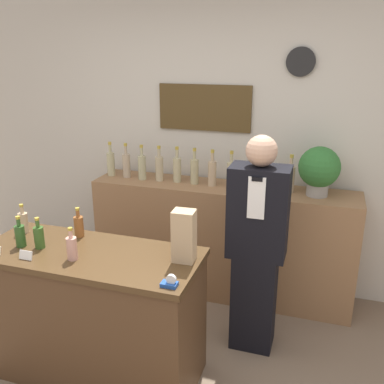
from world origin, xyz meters
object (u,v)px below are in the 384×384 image
Objects in this scene: potted_plant at (319,169)px; shopkeeper at (256,248)px; paper_bag at (184,236)px; tape_dispenser at (170,283)px.

shopkeeper is at bearing -119.09° from potted_plant.
paper_bag is 0.34m from tape_dispenser.
paper_bag is (-0.36, -0.54, 0.27)m from shopkeeper.
tape_dispenser is at bearing -85.54° from paper_bag.
tape_dispenser is at bearing -114.94° from potted_plant.
shopkeeper is at bearing 68.48° from tape_dispenser.
potted_plant is (0.36, 0.66, 0.44)m from shopkeeper.
tape_dispenser is (0.02, -0.31, -0.14)m from paper_bag.
shopkeeper reaches higher than paper_bag.
potted_plant is 1.24× the size of paper_bag.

